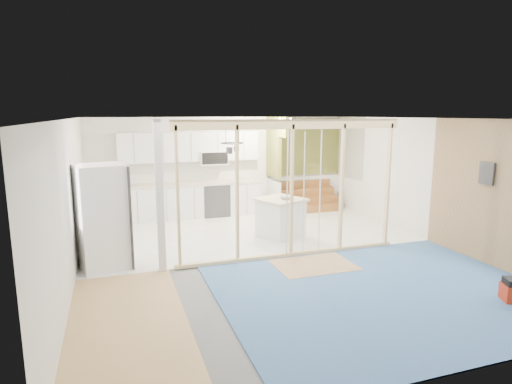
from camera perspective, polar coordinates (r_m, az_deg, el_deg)
name	(u,v)px	position (r m, az deg, el deg)	size (l,w,h in m)	color
room	(277,191)	(7.83, 2.75, 0.19)	(7.01, 8.01, 2.61)	slate
floor_overlays	(278,256)	(8.24, 2.99, -8.57)	(7.00, 8.00, 0.03)	white
stud_frame	(264,176)	(7.70, 1.09, 2.21)	(4.66, 0.14, 2.60)	#E2BE8A
base_cabinets	(166,205)	(10.83, -11.85, -1.64)	(4.45, 2.24, 0.93)	white
upper_cabinets	(192,148)	(11.20, -8.47, 5.85)	(3.60, 0.41, 0.85)	white
green_partition	(297,177)	(12.00, 5.46, 2.01)	(2.25, 1.51, 2.60)	olive
pot_rack	(232,146)	(9.43, -3.18, 6.19)	(0.52, 0.52, 0.72)	black
electrical_panel	(487,173)	(8.57, 28.41, 2.20)	(0.04, 0.30, 0.40)	#3A3A3F
ceiling_light	(285,120)	(11.01, 3.92, 9.62)	(0.32, 0.32, 0.08)	#FFEABF
fridge	(103,217)	(7.90, -19.78, -3.16)	(0.97, 0.94, 1.84)	white
island	(281,218)	(9.38, 3.29, -3.50)	(1.16, 1.16, 0.87)	white
bowl	(286,197)	(9.26, 4.04, -0.70)	(0.27, 0.27, 0.07)	silver
soap_bottle_a	(130,180)	(10.93, -16.49, 1.59)	(0.13, 0.13, 0.33)	#A8ADBB
soap_bottle_b	(252,177)	(11.46, -0.58, 2.04)	(0.08, 0.08, 0.18)	silver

